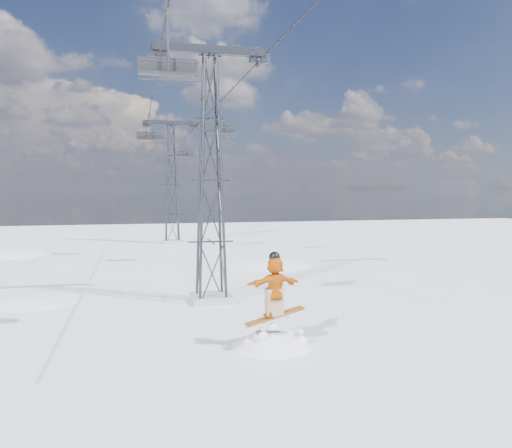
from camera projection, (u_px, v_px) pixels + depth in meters
The scene contains 10 objects.
ground at pixel (224, 362), 14.80m from camera, with size 120.00×120.00×0.00m, color white.
snow_terrain at pixel (106, 399), 34.97m from camera, with size 39.00×37.00×22.00m.
lift_tower_near at pixel (211, 181), 22.36m from camera, with size 5.20×1.80×11.43m.
lift_tower_far at pixel (172, 185), 46.60m from camera, with size 5.20×1.80×11.43m.
haul_cables at pixel (185, 103), 33.13m from camera, with size 4.46×51.00×0.06m.
snowboarder_jump at pixel (272, 394), 16.43m from camera, with size 4.40×4.40×7.10m.
lift_chair_near at pixel (168, 68), 15.82m from camera, with size 1.89×0.54×2.35m.
lift_chair_mid at pixel (221, 130), 32.38m from camera, with size 1.92×0.55×2.38m.
lift_chair_far at pixel (150, 137), 35.84m from camera, with size 1.99×0.57×2.47m.
lift_chair_extra at pixel (186, 154), 55.66m from camera, with size 1.89×0.54×2.35m.
Camera 1 is at (-2.46, -14.29, 5.15)m, focal length 35.00 mm.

